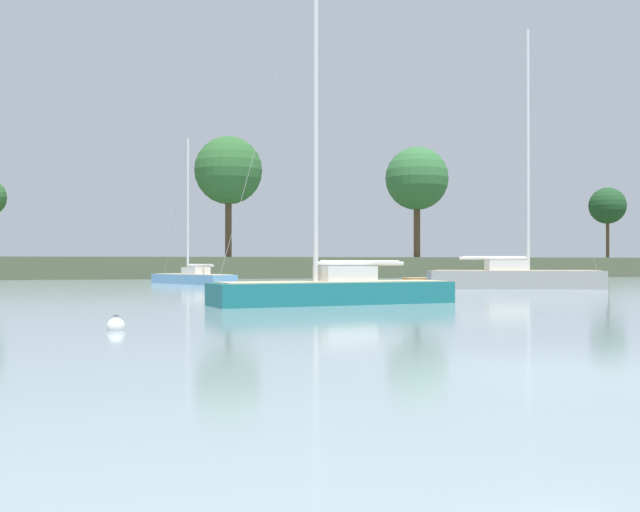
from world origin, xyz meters
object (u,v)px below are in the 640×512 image
Objects in this scene: sailboat_skyblue at (193,281)px; mooring_buoy_white at (116,327)px; sailboat_teal at (334,296)px; sailboat_grey at (514,283)px; dinghy_orange at (422,281)px.

mooring_buoy_white is at bearing -95.13° from sailboat_skyblue.
mooring_buoy_white is (-7.21, -8.95, -0.22)m from sailboat_teal.
sailboat_grey reaches higher than sailboat_skyblue.
sailboat_grey is 1.45× the size of sailboat_skyblue.
sailboat_teal is at bearing -81.52° from sailboat_skyblue.
sailboat_teal is at bearing -116.34° from dinghy_orange.
sailboat_teal is 0.89× the size of sailboat_grey.
mooring_buoy_white is at bearing -133.79° from sailboat_grey.
sailboat_skyblue is (-17.92, 13.72, -0.09)m from sailboat_grey.
mooring_buoy_white is (-3.21, -35.77, -0.17)m from sailboat_skyblue.
mooring_buoy_white is (-20.54, -35.88, -0.06)m from dinghy_orange.
dinghy_orange is at bearing 63.66° from sailboat_teal.
sailboat_grey is at bearing -37.44° from sailboat_skyblue.
sailboat_teal is 30.72× the size of mooring_buoy_white.
dinghy_orange is 0.28× the size of sailboat_skyblue.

